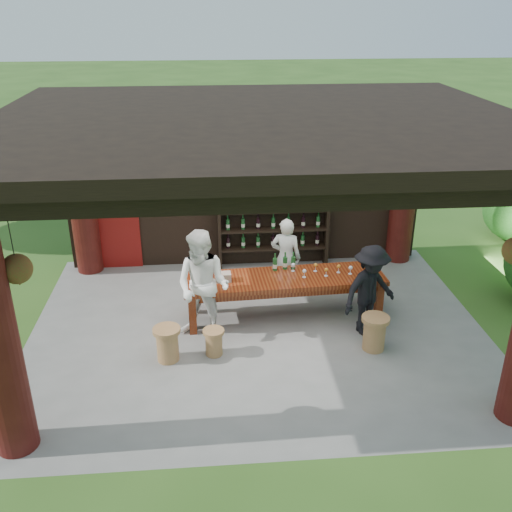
{
  "coord_description": "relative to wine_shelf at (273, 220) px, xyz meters",
  "views": [
    {
      "loc": [
        -0.72,
        -8.02,
        4.98
      ],
      "look_at": [
        0.0,
        0.4,
        1.15
      ],
      "focal_mm": 40.0,
      "sensor_mm": 36.0,
      "label": 1
    }
  ],
  "objects": [
    {
      "name": "table_glasses",
      "position": [
        0.59,
        -1.98,
        -0.15
      ],
      "size": [
        1.01,
        0.32,
        0.15
      ],
      "color": "silver",
      "rests_on": "tasting_table"
    },
    {
      "name": "stool_far_left",
      "position": [
        -1.94,
        -3.19,
        -0.69
      ],
      "size": [
        0.41,
        0.41,
        0.55
      ],
      "rotation": [
        0.0,
        0.0,
        0.04
      ],
      "color": "olive",
      "rests_on": "ground"
    },
    {
      "name": "pavilion",
      "position": [
        -0.53,
        -2.02,
        1.16
      ],
      "size": [
        7.5,
        6.0,
        3.6
      ],
      "color": "slate",
      "rests_on": "ground"
    },
    {
      "name": "host",
      "position": [
        0.08,
        -1.28,
        -0.23
      ],
      "size": [
        0.62,
        0.49,
        1.49
      ],
      "primitive_type": "imported",
      "rotation": [
        0.0,
        0.0,
        2.86
      ],
      "color": "silver",
      "rests_on": "ground"
    },
    {
      "name": "napkin_basket",
      "position": [
        -1.07,
        -2.11,
        -0.16
      ],
      "size": [
        0.27,
        0.19,
        0.14
      ],
      "primitive_type": "cube",
      "rotation": [
        0.0,
        0.0,
        0.05
      ],
      "color": "#BF6672",
      "rests_on": "tasting_table"
    },
    {
      "name": "ground",
      "position": [
        -0.52,
        -2.45,
        -0.98
      ],
      "size": [
        90.0,
        90.0,
        0.0
      ],
      "primitive_type": "plane",
      "color": "#2D5119",
      "rests_on": "ground"
    },
    {
      "name": "stool_near_right",
      "position": [
        1.22,
        -3.16,
        -0.68
      ],
      "size": [
        0.43,
        0.43,
        0.56
      ],
      "rotation": [
        0.0,
        0.0,
        0.01
      ],
      "color": "olive",
      "rests_on": "ground"
    },
    {
      "name": "trees",
      "position": [
        2.72,
        -1.07,
        2.39
      ],
      "size": [
        21.01,
        10.22,
        4.8
      ],
      "color": "#3F2819",
      "rests_on": "ground"
    },
    {
      "name": "shrubs",
      "position": [
        1.95,
        -1.69,
        -0.43
      ],
      "size": [
        16.14,
        7.43,
        1.36
      ],
      "color": "#194C14",
      "rests_on": "ground"
    },
    {
      "name": "wine_shelf",
      "position": [
        0.0,
        0.0,
        0.0
      ],
      "size": [
        2.2,
        0.33,
        1.94
      ],
      "color": "black",
      "rests_on": "ground"
    },
    {
      "name": "stool_near_left",
      "position": [
        -1.25,
        -3.1,
        -0.75
      ],
      "size": [
        0.33,
        0.33,
        0.43
      ],
      "rotation": [
        0.0,
        0.0,
        -0.0
      ],
      "color": "olive",
      "rests_on": "ground"
    },
    {
      "name": "table_bottles",
      "position": [
        -0.01,
        -1.76,
        -0.07
      ],
      "size": [
        0.4,
        0.12,
        0.31
      ],
      "color": "#194C1E",
      "rests_on": "tasting_table"
    },
    {
      "name": "tasting_table",
      "position": [
        -0.04,
        -2.05,
        -0.34
      ],
      "size": [
        3.39,
        1.04,
        0.75
      ],
      "rotation": [
        0.0,
        0.0,
        0.05
      ],
      "color": "#571B0C",
      "rests_on": "ground"
    },
    {
      "name": "guest_man",
      "position": [
        1.24,
        -2.67,
        -0.21
      ],
      "size": [
        1.13,
        0.94,
        1.52
      ],
      "primitive_type": "imported",
      "rotation": [
        0.0,
        0.0,
        0.46
      ],
      "color": "black",
      "rests_on": "ground"
    },
    {
      "name": "guest_woman",
      "position": [
        -1.39,
        -2.58,
        -0.07
      ],
      "size": [
        1.08,
        0.98,
        1.82
      ],
      "primitive_type": "imported",
      "rotation": [
        0.0,
        0.0,
        -0.41
      ],
      "color": "white",
      "rests_on": "ground"
    }
  ]
}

